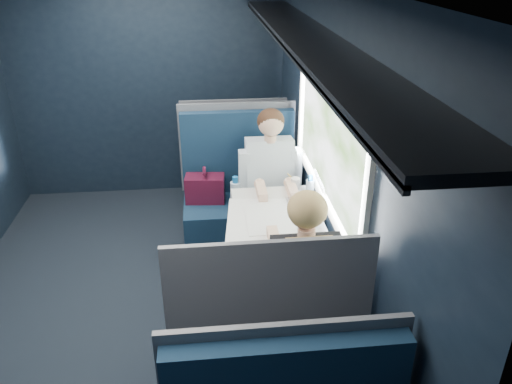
{
  "coord_description": "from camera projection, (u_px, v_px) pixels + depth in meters",
  "views": [
    {
      "loc": [
        0.57,
        -3.08,
        2.49
      ],
      "look_at": [
        0.9,
        0.0,
        0.95
      ],
      "focal_mm": 35.0,
      "sensor_mm": 36.0,
      "label": 1
    }
  ],
  "objects": [
    {
      "name": "ground",
      "position": [
        139.0,
        309.0,
        3.81
      ],
      "size": [
        2.8,
        4.2,
        0.01
      ],
      "primitive_type": "cube",
      "color": "black"
    },
    {
      "name": "room_shell",
      "position": [
        118.0,
        124.0,
        3.15
      ],
      "size": [
        3.0,
        4.4,
        2.4
      ],
      "color": "black",
      "rests_on": "ground"
    },
    {
      "name": "table",
      "position": [
        274.0,
        227.0,
        3.61
      ],
      "size": [
        0.62,
        1.0,
        0.74
      ],
      "color": "#54565E",
      "rests_on": "ground"
    },
    {
      "name": "seat_bay_near",
      "position": [
        239.0,
        202.0,
        4.47
      ],
      "size": [
        1.04,
        0.62,
        1.26
      ],
      "color": "#0B1D32",
      "rests_on": "ground"
    },
    {
      "name": "seat_bay_far",
      "position": [
        263.0,
        340.0,
        2.92
      ],
      "size": [
        1.04,
        0.62,
        1.26
      ],
      "color": "#0B1D32",
      "rests_on": "ground"
    },
    {
      "name": "seat_row_front",
      "position": [
        233.0,
        163.0,
        5.3
      ],
      "size": [
        1.04,
        0.51,
        1.16
      ],
      "color": "#0B1D32",
      "rests_on": "ground"
    },
    {
      "name": "man",
      "position": [
        271.0,
        179.0,
        4.21
      ],
      "size": [
        0.53,
        0.56,
        1.32
      ],
      "color": "black",
      "rests_on": "ground"
    },
    {
      "name": "woman",
      "position": [
        302.0,
        277.0,
        2.95
      ],
      "size": [
        0.53,
        0.56,
        1.32
      ],
      "color": "black",
      "rests_on": "ground"
    },
    {
      "name": "papers",
      "position": [
        265.0,
        224.0,
        3.48
      ],
      "size": [
        0.61,
        0.82,
        0.01
      ],
      "primitive_type": "cube",
      "rotation": [
        0.0,
        0.0,
        -0.11
      ],
      "color": "white",
      "rests_on": "table"
    },
    {
      "name": "laptop",
      "position": [
        312.0,
        200.0,
        3.67
      ],
      "size": [
        0.26,
        0.33,
        0.25
      ],
      "color": "silver",
      "rests_on": "table"
    },
    {
      "name": "bottle_small",
      "position": [
        310.0,
        190.0,
        3.74
      ],
      "size": [
        0.06,
        0.06,
        0.22
      ],
      "color": "silver",
      "rests_on": "table"
    },
    {
      "name": "cup",
      "position": [
        295.0,
        184.0,
        3.96
      ],
      "size": [
        0.07,
        0.07,
        0.09
      ],
      "primitive_type": "cylinder",
      "color": "white",
      "rests_on": "table"
    }
  ]
}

